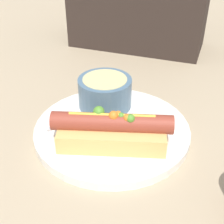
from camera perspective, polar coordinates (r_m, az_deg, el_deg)
name	(u,v)px	position (r m, az deg, el deg)	size (l,w,h in m)	color
ground_plane	(112,134)	(0.54, 0.00, -3.97)	(4.00, 4.00, 0.00)	tan
dinner_plate	(112,130)	(0.53, 0.00, -3.34)	(0.26, 0.26, 0.01)	white
hot_dog	(112,130)	(0.48, -0.02, -3.38)	(0.19, 0.11, 0.06)	#DBAD60
soup_bowl	(105,91)	(0.57, -1.30, 3.84)	(0.10, 0.10, 0.06)	slate
spoon	(102,110)	(0.57, -1.77, 0.42)	(0.10, 0.12, 0.01)	#B7B7BC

